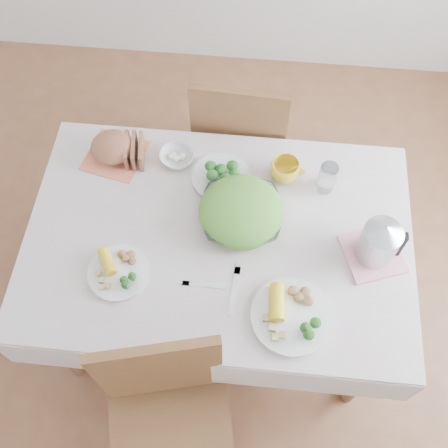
# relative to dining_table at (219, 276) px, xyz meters

# --- Properties ---
(floor) EXTENTS (3.60, 3.60, 0.00)m
(floor) POSITION_rel_dining_table_xyz_m (0.00, 0.00, -0.38)
(floor) COLOR brown
(floor) RESTS_ON ground
(dining_table) EXTENTS (1.40, 0.90, 0.75)m
(dining_table) POSITION_rel_dining_table_xyz_m (0.00, 0.00, 0.00)
(dining_table) COLOR brown
(dining_table) RESTS_ON floor
(tablecloth) EXTENTS (1.50, 1.00, 0.01)m
(tablecloth) POSITION_rel_dining_table_xyz_m (0.00, 0.00, 0.38)
(tablecloth) COLOR beige
(tablecloth) RESTS_ON dining_table
(chair_near) EXTENTS (0.54, 0.54, 0.99)m
(chair_near) POSITION_rel_dining_table_xyz_m (-0.10, -0.73, 0.09)
(chair_near) COLOR brown
(chair_near) RESTS_ON floor
(chair_far) EXTENTS (0.47, 0.47, 0.98)m
(chair_far) POSITION_rel_dining_table_xyz_m (0.04, 0.74, 0.09)
(chair_far) COLOR brown
(chair_far) RESTS_ON floor
(salad_bowl) EXTENTS (0.34, 0.34, 0.08)m
(salad_bowl) POSITION_rel_dining_table_xyz_m (0.08, 0.08, 0.43)
(salad_bowl) COLOR white
(salad_bowl) RESTS_ON tablecloth
(dinner_plate_left) EXTENTS (0.27, 0.27, 0.02)m
(dinner_plate_left) POSITION_rel_dining_table_xyz_m (-0.35, -0.20, 0.40)
(dinner_plate_left) COLOR white
(dinner_plate_left) RESTS_ON tablecloth
(dinner_plate_right) EXTENTS (0.37, 0.37, 0.02)m
(dinner_plate_right) POSITION_rel_dining_table_xyz_m (0.29, -0.31, 0.40)
(dinner_plate_right) COLOR white
(dinner_plate_right) RESTS_ON tablecloth
(broccoli_plate) EXTENTS (0.28, 0.28, 0.02)m
(broccoli_plate) POSITION_rel_dining_table_xyz_m (-0.02, 0.26, 0.40)
(broccoli_plate) COLOR beige
(broccoli_plate) RESTS_ON tablecloth
(napkin) EXTENTS (0.28, 0.28, 0.00)m
(napkin) POSITION_rel_dining_table_xyz_m (-0.48, 0.34, 0.39)
(napkin) COLOR #DC6F4D
(napkin) RESTS_ON tablecloth
(bread_loaf) EXTENTS (0.23, 0.22, 0.11)m
(bread_loaf) POSITION_rel_dining_table_xyz_m (-0.48, 0.34, 0.45)
(bread_loaf) COLOR brown
(bread_loaf) RESTS_ON napkin
(fruit_bowl) EXTENTS (0.16, 0.16, 0.04)m
(fruit_bowl) POSITION_rel_dining_table_xyz_m (-0.21, 0.34, 0.41)
(fruit_bowl) COLOR white
(fruit_bowl) RESTS_ON tablecloth
(yellow_mug) EXTENTS (0.14, 0.14, 0.09)m
(yellow_mug) POSITION_rel_dining_table_xyz_m (0.24, 0.30, 0.43)
(yellow_mug) COLOR yellow
(yellow_mug) RESTS_ON tablecloth
(glass_tumbler) EXTENTS (0.09, 0.09, 0.14)m
(glass_tumbler) POSITION_rel_dining_table_xyz_m (0.41, 0.26, 0.45)
(glass_tumbler) COLOR white
(glass_tumbler) RESTS_ON tablecloth
(pink_tray) EXTENTS (0.27, 0.27, 0.02)m
(pink_tray) POSITION_rel_dining_table_xyz_m (0.59, -0.03, 0.40)
(pink_tray) COLOR pink
(pink_tray) RESTS_ON tablecloth
(electric_kettle) EXTENTS (0.18, 0.18, 0.20)m
(electric_kettle) POSITION_rel_dining_table_xyz_m (0.59, -0.03, 0.51)
(electric_kettle) COLOR #B2B5BA
(electric_kettle) RESTS_ON pink_tray
(fork_right) EXTENTS (0.03, 0.20, 0.00)m
(fork_right) POSITION_rel_dining_table_xyz_m (0.08, -0.22, 0.39)
(fork_right) COLOR silver
(fork_right) RESTS_ON tablecloth
(knife) EXTENTS (0.17, 0.02, 0.00)m
(knife) POSITION_rel_dining_table_xyz_m (-0.03, -0.21, 0.39)
(knife) COLOR silver
(knife) RESTS_ON tablecloth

